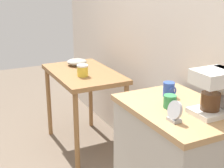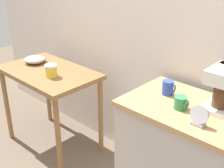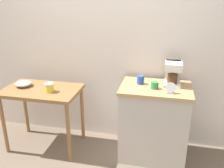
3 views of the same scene
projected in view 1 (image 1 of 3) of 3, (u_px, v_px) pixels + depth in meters
The scene contains 8 objects.
back_wall at pixel (181, 9), 2.43m from camera, with size 4.40×0.10×2.80m, color silver.
wooden_table at pixel (84, 82), 3.14m from camera, with size 0.89×0.56×0.78m.
bowl_stoneware at pixel (77, 62), 3.32m from camera, with size 0.20×0.20×0.06m.
canister_enamel at pixel (83, 70), 2.95m from camera, with size 0.10×0.10×0.10m.
coffee_maker at pixel (216, 90), 1.85m from camera, with size 0.18×0.22×0.26m.
mug_tall_green at pixel (170, 102), 1.96m from camera, with size 0.08×0.08×0.08m.
mug_blue at pixel (169, 90), 2.14m from camera, with size 0.08×0.07×0.10m.
table_clock at pixel (175, 112), 1.77m from camera, with size 0.10×0.05×0.12m.
Camera 1 is at (2.09, -1.13, 1.63)m, focal length 53.02 mm.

